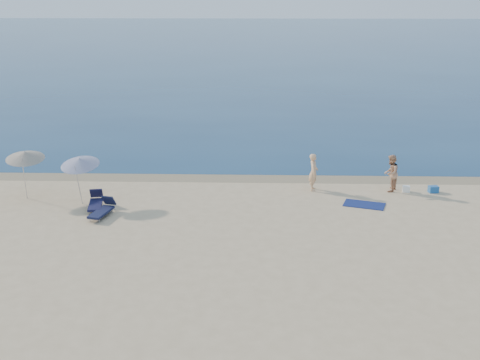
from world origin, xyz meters
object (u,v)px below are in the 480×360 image
object	(u,v)px
person_left	(313,172)
blue_cooler	(433,189)
umbrella_near	(80,162)
person_right	(391,173)

from	to	relation	value
person_left	blue_cooler	size ratio (longest dim) A/B	4.07
person_left	umbrella_near	distance (m)	11.58
person_left	person_right	distance (m)	3.92
blue_cooler	person_left	bearing A→B (deg)	169.12
person_right	person_left	bearing A→B (deg)	-64.39
person_right	umbrella_near	world-z (taller)	umbrella_near
person_left	umbrella_near	xyz separation A→B (m)	(-11.33, -2.14, 1.07)
blue_cooler	umbrella_near	distance (m)	17.63
blue_cooler	umbrella_near	bearing A→B (deg)	177.39
person_left	umbrella_near	bearing A→B (deg)	106.41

